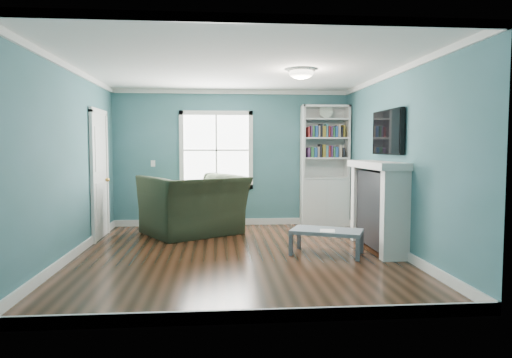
{
  "coord_description": "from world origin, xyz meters",
  "views": [
    {
      "loc": [
        -0.27,
        -6.29,
        1.51
      ],
      "look_at": [
        0.29,
        0.4,
        1.04
      ],
      "focal_mm": 32.0,
      "sensor_mm": 36.0,
      "label": 1
    }
  ],
  "objects": [
    {
      "name": "room_walls",
      "position": [
        0.0,
        0.0,
        1.58
      ],
      "size": [
        5.0,
        5.0,
        5.0
      ],
      "color": "#346566",
      "rests_on": "ground"
    },
    {
      "name": "fireplace",
      "position": [
        2.08,
        0.2,
        0.64
      ],
      "size": [
        0.44,
        1.58,
        1.3
      ],
      "color": "black",
      "rests_on": "ground"
    },
    {
      "name": "bookshelf",
      "position": [
        1.77,
        2.3,
        0.92
      ],
      "size": [
        0.9,
        0.35,
        2.31
      ],
      "color": "silver",
      "rests_on": "ground"
    },
    {
      "name": "ceiling_fixture",
      "position": [
        0.9,
        0.1,
        2.55
      ],
      "size": [
        0.38,
        0.38,
        0.15
      ],
      "color": "white",
      "rests_on": "room_walls"
    },
    {
      "name": "floor",
      "position": [
        0.0,
        0.0,
        0.0
      ],
      "size": [
        5.0,
        5.0,
        0.0
      ],
      "primitive_type": "plane",
      "color": "black",
      "rests_on": "ground"
    },
    {
      "name": "coffee_table",
      "position": [
        1.25,
        -0.06,
        0.31
      ],
      "size": [
        1.1,
        0.87,
        0.35
      ],
      "rotation": [
        0.0,
        0.0,
        -0.42
      ],
      "color": "#525962",
      "rests_on": "ground"
    },
    {
      "name": "recliner",
      "position": [
        -0.69,
        1.6,
        0.68
      ],
      "size": [
        1.87,
        1.68,
        1.37
      ],
      "primitive_type": "imported",
      "rotation": [
        0.0,
        0.0,
        -2.6
      ],
      "color": "black",
      "rests_on": "ground"
    },
    {
      "name": "light_switch",
      "position": [
        -1.5,
        2.48,
        1.2
      ],
      "size": [
        0.08,
        0.01,
        0.12
      ],
      "primitive_type": "cube",
      "color": "white",
      "rests_on": "room_walls"
    },
    {
      "name": "window",
      "position": [
        -0.3,
        2.49,
        1.45
      ],
      "size": [
        1.4,
        0.06,
        1.5
      ],
      "color": "white",
      "rests_on": "room_walls"
    },
    {
      "name": "door",
      "position": [
        -2.22,
        1.4,
        1.07
      ],
      "size": [
        0.12,
        0.98,
        2.17
      ],
      "color": "silver",
      "rests_on": "ground"
    },
    {
      "name": "tv",
      "position": [
        2.2,
        0.2,
        1.72
      ],
      "size": [
        0.06,
        1.1,
        0.65
      ],
      "primitive_type": "cube",
      "color": "black",
      "rests_on": "fireplace"
    },
    {
      "name": "paper_sheet",
      "position": [
        1.23,
        -0.15,
        0.35
      ],
      "size": [
        0.26,
        0.3,
        0.0
      ],
      "primitive_type": "cube",
      "rotation": [
        0.0,
        0.0,
        -0.23
      ],
      "color": "white",
      "rests_on": "coffee_table"
    },
    {
      "name": "trim",
      "position": [
        0.0,
        0.0,
        1.24
      ],
      "size": [
        4.5,
        5.0,
        2.6
      ],
      "color": "white",
      "rests_on": "ground"
    }
  ]
}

